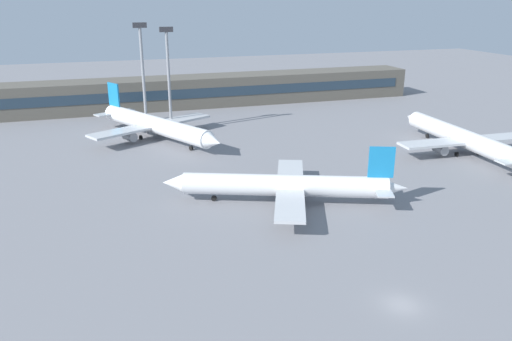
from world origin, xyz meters
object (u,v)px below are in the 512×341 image
at_px(airplane_near, 283,186).
at_px(floodlight_tower_west, 143,71).
at_px(airplane_far, 156,125).
at_px(airplane_mid, 462,138).
at_px(floodlight_tower_east, 169,73).

relative_size(airplane_near, floodlight_tower_west, 1.44).
height_order(airplane_far, floodlight_tower_west, floodlight_tower_west).
bearing_deg(floodlight_tower_west, airplane_mid, -30.62).
bearing_deg(floodlight_tower_east, airplane_near, -78.94).
bearing_deg(airplane_far, floodlight_tower_east, 51.64).
height_order(airplane_mid, airplane_far, airplane_far).
height_order(airplane_near, floodlight_tower_west, floodlight_tower_west).
bearing_deg(floodlight_tower_east, floodlight_tower_west, 177.50).
height_order(floodlight_tower_west, floodlight_tower_east, floodlight_tower_west).
bearing_deg(airplane_near, floodlight_tower_east, 101.06).
xyz_separation_m(airplane_near, floodlight_tower_west, (-16.10, 51.89, 12.24)).
bearing_deg(floodlight_tower_west, airplane_far, -76.22).
bearing_deg(airplane_near, airplane_mid, 17.37).
bearing_deg(floodlight_tower_east, airplane_mid, -33.01).
height_order(airplane_far, floodlight_tower_east, floodlight_tower_east).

